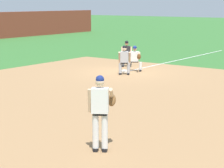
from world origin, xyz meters
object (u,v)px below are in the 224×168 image
Objects in this scene: baserunner at (124,59)px; umpire at (127,53)px; first_baseman at (135,57)px; first_base_bag at (125,71)px; baseball at (113,101)px; pitcher at (101,108)px.

baserunner is 1.00× the size of umpire.
first_baseman is 1.71m from umpire.
first_base_bag is 5.14× the size of baseball.
pitcher is at bearing -147.98° from umpire.
first_baseman reaches higher than first_base_bag.
pitcher is 1.27× the size of baserunner.
first_baseman is at bearing -130.71° from umpire.
first_base_bag is 0.26× the size of umpire.
baserunner reaches higher than first_baseman.
pitcher reaches higher than first_baseman.
first_baseman is (10.81, 6.16, -0.33)m from pitcher.
baseball is 0.04× the size of pitcher.
baseball is 0.06× the size of first_baseman.
baseball is 0.05× the size of umpire.
umpire is (7.53, 4.59, 0.76)m from baseball.
baserunner is (9.61, 6.00, -0.27)m from pitcher.
pitcher is 12.44m from first_baseman.
baseball is 6.14m from baserunner.
umpire is at bearing 31.37° from baseball.
baseball is 8.85m from umpire.
first_base_bag is 0.20× the size of pitcher.
baserunner reaches higher than first_base_bag.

